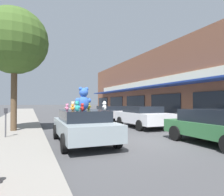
{
  "coord_description": "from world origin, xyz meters",
  "views": [
    {
      "loc": [
        -4.3,
        -7.25,
        1.66
      ],
      "look_at": [
        0.2,
        3.71,
        1.91
      ],
      "focal_mm": 32.0,
      "sensor_mm": 36.0,
      "label": 1
    }
  ],
  "objects": [
    {
      "name": "storefront_row",
      "position": [
        13.48,
        10.59,
        3.51
      ],
      "size": [
        14.32,
        33.46,
        7.03
      ],
      "color": "brown",
      "rests_on": "ground_plane"
    },
    {
      "name": "teddy_bear_teal",
      "position": [
        -2.78,
        -0.36,
        1.51
      ],
      "size": [
        0.22,
        0.28,
        0.38
      ],
      "rotation": [
        0.0,
        0.0,
        2.06
      ],
      "color": "teal",
      "rests_on": "plush_art_car"
    },
    {
      "name": "teddy_bear_white",
      "position": [
        -1.72,
        -0.21,
        1.51
      ],
      "size": [
        0.23,
        0.26,
        0.37
      ],
      "rotation": [
        0.0,
        0.0,
        4.09
      ],
      "color": "white",
      "rests_on": "plush_art_car"
    },
    {
      "name": "parking_meter",
      "position": [
        -5.29,
        2.64,
        0.93
      ],
      "size": [
        0.14,
        0.1,
        1.27
      ],
      "color": "#4C4C51",
      "rests_on": "sidewalk_near"
    },
    {
      "name": "parked_car_far_right",
      "position": [
        2.52,
        10.0,
        0.73
      ],
      "size": [
        2.04,
        4.08,
        1.3
      ],
      "color": "#B7B7BC",
      "rests_on": "ground_plane"
    },
    {
      "name": "plush_art_car",
      "position": [
        -2.3,
        0.71,
        0.73
      ],
      "size": [
        2.13,
        4.39,
        1.33
      ],
      "rotation": [
        0.0,
        0.0,
        -0.02
      ],
      "color": "#8C999E",
      "rests_on": "ground_plane"
    },
    {
      "name": "parked_car_far_left",
      "position": [
        2.52,
        -1.56,
        0.75
      ],
      "size": [
        2.2,
        4.07,
        1.37
      ],
      "color": "#336B3D",
      "rests_on": "ground_plane"
    },
    {
      "name": "teddy_bear_yellow",
      "position": [
        -1.9,
        1.32,
        1.49
      ],
      "size": [
        0.21,
        0.24,
        0.33
      ],
      "rotation": [
        0.0,
        0.0,
        2.18
      ],
      "color": "yellow",
      "rests_on": "plush_art_car"
    },
    {
      "name": "parked_car_far_center",
      "position": [
        2.52,
        4.11,
        0.75
      ],
      "size": [
        2.17,
        4.36,
        1.39
      ],
      "color": "silver",
      "rests_on": "ground_plane"
    },
    {
      "name": "ground_plane",
      "position": [
        0.0,
        0.0,
        0.0
      ],
      "size": [
        260.0,
        260.0,
        0.0
      ],
      "primitive_type": "plane",
      "color": "#424244"
    },
    {
      "name": "teddy_bear_red",
      "position": [
        -2.5,
        0.06,
        1.47
      ],
      "size": [
        0.2,
        0.19,
        0.29
      ],
      "rotation": [
        0.0,
        0.0,
        3.88
      ],
      "color": "red",
      "rests_on": "plush_art_car"
    },
    {
      "name": "teddy_bear_giant",
      "position": [
        -2.27,
        0.78,
        1.79
      ],
      "size": [
        0.72,
        0.46,
        0.95
      ],
      "rotation": [
        0.0,
        0.0,
        3.3
      ],
      "color": "blue",
      "rests_on": "plush_art_car"
    },
    {
      "name": "teddy_bear_pink",
      "position": [
        -2.98,
        0.56,
        1.46
      ],
      "size": [
        0.2,
        0.17,
        0.27
      ],
      "rotation": [
        0.0,
        0.0,
        3.68
      ],
      "color": "pink",
      "rests_on": "plush_art_car"
    },
    {
      "name": "teddy_bear_cream",
      "position": [
        -2.68,
        0.88,
        1.5
      ],
      "size": [
        0.24,
        0.24,
        0.36
      ],
      "rotation": [
        0.0,
        0.0,
        2.37
      ],
      "color": "beige",
      "rests_on": "plush_art_car"
    },
    {
      "name": "teddy_bear_green",
      "position": [
        -2.27,
        1.16,
        1.48
      ],
      "size": [
        0.23,
        0.17,
        0.31
      ],
      "rotation": [
        0.0,
        0.0,
        3.55
      ],
      "color": "green",
      "rests_on": "plush_art_car"
    },
    {
      "name": "street_tree",
      "position": [
        -5.12,
        4.78,
        4.98
      ],
      "size": [
        3.6,
        3.6,
        6.68
      ],
      "color": "brown",
      "rests_on": "sidewalk_near"
    },
    {
      "name": "teddy_bear_orange",
      "position": [
        -2.77,
        0.53,
        1.45
      ],
      "size": [
        0.19,
        0.13,
        0.25
      ],
      "rotation": [
        0.0,
        0.0,
        2.8
      ],
      "color": "orange",
      "rests_on": "plush_art_car"
    }
  ]
}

